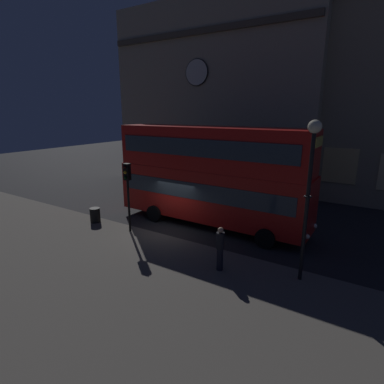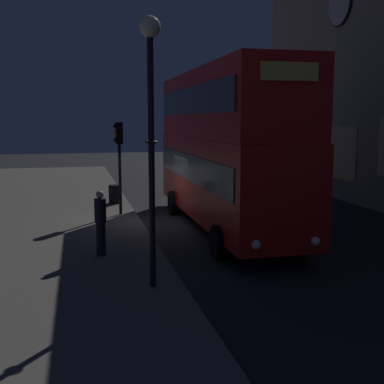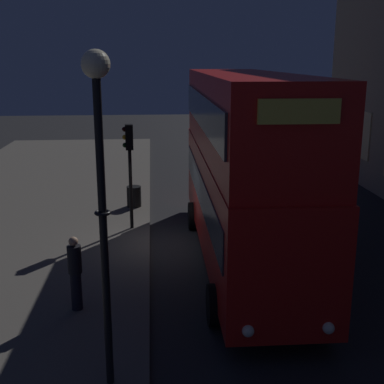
# 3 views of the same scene
# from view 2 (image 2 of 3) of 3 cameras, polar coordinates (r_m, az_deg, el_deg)

# --- Properties ---
(ground_plane) EXTENTS (80.00, 80.00, 0.00)m
(ground_plane) POSITION_cam_2_polar(r_m,az_deg,el_deg) (18.77, -4.03, -3.58)
(ground_plane) COLOR #232326
(sidewalk_slab) EXTENTS (44.00, 9.85, 0.12)m
(sidewalk_slab) POSITION_cam_2_polar(r_m,az_deg,el_deg) (18.69, -21.04, -3.99)
(sidewalk_slab) COLOR #5B564F
(sidewalk_slab) RESTS_ON ground
(double_decker_bus) EXTENTS (11.16, 2.84, 5.53)m
(double_decker_bus) POSITION_cam_2_polar(r_m,az_deg,el_deg) (17.43, 3.67, 5.68)
(double_decker_bus) COLOR red
(double_decker_bus) RESTS_ON ground
(traffic_light_near_kerb) EXTENTS (0.34, 0.37, 3.65)m
(traffic_light_near_kerb) POSITION_cam_2_polar(r_m,az_deg,el_deg) (19.70, -8.42, 5.01)
(traffic_light_near_kerb) COLOR black
(traffic_light_near_kerb) RESTS_ON sidewalk_slab
(street_lamp) EXTENTS (0.46, 0.46, 5.94)m
(street_lamp) POSITION_cam_2_polar(r_m,az_deg,el_deg) (10.89, -4.77, 10.34)
(street_lamp) COLOR black
(street_lamp) RESTS_ON sidewalk_slab
(pedestrian) EXTENTS (0.33, 0.33, 1.82)m
(pedestrian) POSITION_cam_2_polar(r_m,az_deg,el_deg) (13.98, -10.49, -3.38)
(pedestrian) COLOR black
(pedestrian) RESTS_ON sidewalk_slab
(litter_bin) EXTENTS (0.58, 0.58, 0.83)m
(litter_bin) POSITION_cam_2_polar(r_m,az_deg,el_deg) (22.61, -8.86, -0.23)
(litter_bin) COLOR black
(litter_bin) RESTS_ON sidewalk_slab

